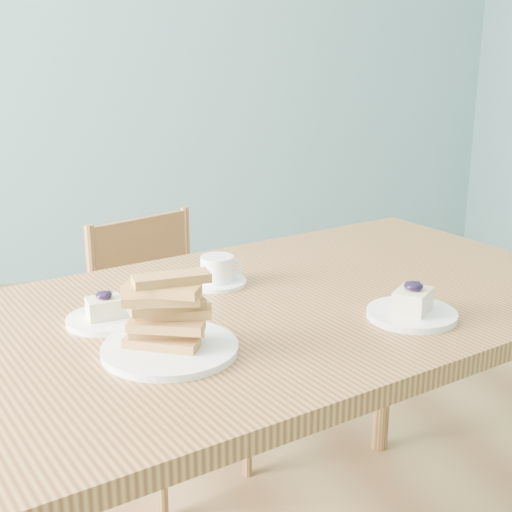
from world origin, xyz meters
TOP-DOWN VIEW (x-y plane):
  - room at (0.00, 0.00)m, footprint 5.01×5.01m
  - dining_table at (0.13, -0.17)m, footprint 1.61×1.17m
  - dining_chair at (-0.01, 0.45)m, footprint 0.48×0.47m
  - cheesecake_plate_near at (0.35, -0.34)m, footprint 0.18×0.18m
  - cheesecake_plate_far at (-0.25, -0.17)m, footprint 0.16×0.16m
  - coffee_cup at (0.03, -0.02)m, footprint 0.13×0.13m
  - biscotti_plate at (-0.16, -0.35)m, footprint 0.25×0.25m

SIDE VIEW (x-z plane):
  - dining_chair at x=-0.01m, z-range 0.01..0.82m
  - dining_table at x=0.13m, z-range 0.31..1.09m
  - cheesecake_plate_far at x=-0.25m, z-range 0.76..0.83m
  - cheesecake_plate_near at x=0.35m, z-range 0.76..0.84m
  - coffee_cup at x=0.03m, z-range 0.77..0.84m
  - biscotti_plate at x=-0.16m, z-range 0.76..0.90m
  - room at x=0.00m, z-range -0.01..2.71m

